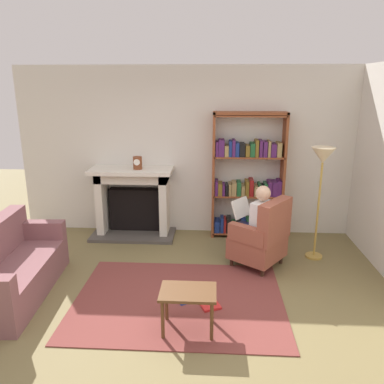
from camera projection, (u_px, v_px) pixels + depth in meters
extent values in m
plane|color=olive|center=(176.00, 315.00, 4.16)|extent=(14.00, 14.00, 0.00)
cube|color=silver|center=(191.00, 152.00, 6.24)|extent=(5.60, 0.10, 2.70)
cube|color=brown|center=(179.00, 299.00, 4.45)|extent=(2.40, 1.80, 0.01)
cube|color=#4C4742|center=(133.00, 235.00, 6.30)|extent=(1.34, 0.64, 0.05)
cube|color=black|center=(135.00, 209.00, 6.41)|extent=(0.82, 0.20, 0.70)
cube|color=silver|center=(103.00, 203.00, 6.29)|extent=(0.12, 0.44, 1.06)
cube|color=silver|center=(164.00, 204.00, 6.23)|extent=(0.12, 0.44, 1.06)
cube|color=silver|center=(132.00, 176.00, 6.14)|extent=(1.14, 0.44, 0.16)
cube|color=silver|center=(131.00, 171.00, 6.05)|extent=(1.30, 0.56, 0.06)
cylinder|color=brown|center=(138.00, 163.00, 5.99)|extent=(0.14, 0.14, 0.20)
cylinder|color=white|center=(137.00, 162.00, 5.92)|extent=(0.10, 0.01, 0.10)
cube|color=brown|center=(213.00, 176.00, 6.12)|extent=(0.04, 0.32, 2.01)
cube|color=brown|center=(283.00, 177.00, 6.05)|extent=(0.04, 0.32, 2.01)
cube|color=brown|center=(250.00, 113.00, 5.82)|extent=(1.13, 0.32, 0.04)
cube|color=brown|center=(246.00, 231.00, 6.34)|extent=(1.09, 0.32, 0.02)
cube|color=navy|center=(217.00, 225.00, 6.33)|extent=(0.09, 0.26, 0.19)
cube|color=navy|center=(222.00, 224.00, 6.32)|extent=(0.05, 0.26, 0.24)
cube|color=maroon|center=(225.00, 224.00, 6.32)|extent=(0.04, 0.26, 0.22)
cube|color=black|center=(229.00, 224.00, 6.31)|extent=(0.07, 0.26, 0.24)
cube|color=#1E592D|center=(234.00, 226.00, 6.32)|extent=(0.08, 0.26, 0.16)
cube|color=black|center=(238.00, 224.00, 6.31)|extent=(0.06, 0.26, 0.23)
cube|color=navy|center=(243.00, 225.00, 6.30)|extent=(0.08, 0.26, 0.21)
cube|color=#1E592D|center=(248.00, 225.00, 6.30)|extent=(0.07, 0.26, 0.23)
cube|color=#4C1E59|center=(252.00, 225.00, 6.29)|extent=(0.06, 0.26, 0.22)
cube|color=#1E592D|center=(257.00, 224.00, 6.29)|extent=(0.08, 0.26, 0.26)
cube|color=navy|center=(262.00, 226.00, 6.29)|extent=(0.07, 0.26, 0.19)
cube|color=#997F4C|center=(267.00, 225.00, 6.28)|extent=(0.06, 0.26, 0.22)
cube|color=maroon|center=(271.00, 226.00, 6.28)|extent=(0.06, 0.26, 0.21)
cube|color=navy|center=(276.00, 227.00, 6.28)|extent=(0.08, 0.26, 0.18)
cube|color=brown|center=(247.00, 195.00, 6.17)|extent=(1.09, 0.32, 0.02)
cube|color=#4C1E59|center=(216.00, 187.00, 6.16)|extent=(0.05, 0.26, 0.23)
cube|color=brown|center=(220.00, 188.00, 6.16)|extent=(0.06, 0.26, 0.19)
cube|color=#4C1E59|center=(224.00, 189.00, 6.16)|extent=(0.04, 0.26, 0.17)
cube|color=black|center=(227.00, 189.00, 6.15)|extent=(0.04, 0.26, 0.17)
cube|color=#997F4C|center=(230.00, 189.00, 6.15)|extent=(0.04, 0.26, 0.18)
cube|color=#997F4C|center=(234.00, 188.00, 6.14)|extent=(0.07, 0.26, 0.21)
cube|color=#1E592D|center=(239.00, 188.00, 6.14)|extent=(0.06, 0.26, 0.22)
cube|color=#997F4C|center=(243.00, 190.00, 6.14)|extent=(0.05, 0.26, 0.16)
cube|color=brown|center=(247.00, 187.00, 6.13)|extent=(0.06, 0.26, 0.24)
cube|color=maroon|center=(251.00, 187.00, 6.12)|extent=(0.06, 0.26, 0.26)
cube|color=#997F4C|center=(255.00, 190.00, 6.13)|extent=(0.06, 0.26, 0.16)
cube|color=#1E592D|center=(259.00, 189.00, 6.12)|extent=(0.04, 0.26, 0.19)
cube|color=black|center=(262.00, 190.00, 6.12)|extent=(0.05, 0.26, 0.16)
cube|color=#1E592D|center=(265.00, 189.00, 6.12)|extent=(0.05, 0.26, 0.20)
cube|color=#4C1E59|center=(269.00, 188.00, 6.11)|extent=(0.06, 0.26, 0.23)
cube|color=#4C1E59|center=(274.00, 188.00, 6.10)|extent=(0.08, 0.26, 0.23)
cube|color=#4C1E59|center=(279.00, 187.00, 6.10)|extent=(0.06, 0.26, 0.25)
cube|color=brown|center=(249.00, 157.00, 6.00)|extent=(1.09, 0.32, 0.02)
cube|color=#4C1E59|center=(217.00, 148.00, 5.98)|extent=(0.04, 0.26, 0.23)
cube|color=#4C1E59|center=(221.00, 147.00, 5.98)|extent=(0.09, 0.26, 0.26)
cube|color=#997F4C|center=(227.00, 150.00, 5.98)|extent=(0.06, 0.26, 0.17)
cube|color=navy|center=(230.00, 148.00, 5.97)|extent=(0.04, 0.26, 0.24)
cube|color=#4C1E59|center=(234.00, 148.00, 5.96)|extent=(0.05, 0.26, 0.25)
cube|color=navy|center=(237.00, 149.00, 5.97)|extent=(0.06, 0.26, 0.21)
cube|color=black|center=(242.00, 149.00, 5.97)|extent=(0.08, 0.26, 0.20)
cube|color=brown|center=(247.00, 150.00, 5.96)|extent=(0.06, 0.26, 0.17)
cube|color=#1E592D|center=(252.00, 149.00, 5.96)|extent=(0.07, 0.26, 0.21)
cube|color=brown|center=(256.00, 148.00, 5.94)|extent=(0.05, 0.26, 0.26)
cube|color=#4C1E59|center=(260.00, 148.00, 5.94)|extent=(0.05, 0.26, 0.25)
cube|color=#4C1E59|center=(265.00, 149.00, 5.94)|extent=(0.06, 0.26, 0.24)
cube|color=#997F4C|center=(269.00, 148.00, 5.94)|extent=(0.04, 0.26, 0.24)
cube|color=#4C1E59|center=(273.00, 150.00, 5.94)|extent=(0.08, 0.26, 0.20)
cube|color=#997F4C|center=(278.00, 149.00, 5.93)|extent=(0.07, 0.26, 0.22)
cube|color=brown|center=(250.00, 116.00, 5.83)|extent=(1.09, 0.32, 0.02)
cylinder|color=#331E14|center=(251.00, 250.00, 5.64)|extent=(0.05, 0.05, 0.12)
cylinder|color=#331E14|center=(232.00, 262.00, 5.26)|extent=(0.05, 0.05, 0.12)
cylinder|color=#331E14|center=(281.00, 259.00, 5.34)|extent=(0.05, 0.05, 0.12)
cylinder|color=#331E14|center=(262.00, 273.00, 4.97)|extent=(0.05, 0.05, 0.12)
cube|color=brown|center=(257.00, 247.00, 5.25)|extent=(0.86, 0.87, 0.30)
cube|color=brown|center=(275.00, 221.00, 4.98)|extent=(0.51, 0.61, 0.55)
cube|color=brown|center=(268.00, 223.00, 5.37)|extent=(0.51, 0.42, 0.22)
cube|color=brown|center=(247.00, 235.00, 4.98)|extent=(0.51, 0.42, 0.22)
cube|color=white|center=(262.00, 220.00, 5.11)|extent=(0.35, 0.38, 0.50)
sphere|color=#D8AD8C|center=(263.00, 193.00, 5.00)|extent=(0.20, 0.20, 0.20)
cube|color=#191E3F|center=(251.00, 229.00, 5.34)|extent=(0.39, 0.33, 0.12)
cube|color=#191E3F|center=(245.00, 232.00, 5.23)|extent=(0.39, 0.33, 0.12)
cylinder|color=#191E3F|center=(239.00, 242.00, 5.53)|extent=(0.10, 0.10, 0.42)
cylinder|color=#191E3F|center=(233.00, 246.00, 5.41)|extent=(0.10, 0.10, 0.42)
cube|color=white|center=(241.00, 208.00, 5.28)|extent=(0.30, 0.35, 0.25)
cube|color=#815255|center=(17.00, 279.00, 4.52)|extent=(0.81, 1.74, 0.40)
cube|color=#815255|center=(38.00, 230.00, 5.17)|extent=(0.71, 0.21, 0.24)
cube|color=brown|center=(188.00, 292.00, 3.79)|extent=(0.56, 0.39, 0.03)
cylinder|color=brown|center=(163.00, 320.00, 3.72)|extent=(0.04, 0.04, 0.42)
cylinder|color=brown|center=(212.00, 322.00, 3.69)|extent=(0.04, 0.04, 0.42)
cylinder|color=brown|center=(167.00, 303.00, 4.02)|extent=(0.04, 0.04, 0.42)
cylinder|color=brown|center=(212.00, 304.00, 3.99)|extent=(0.04, 0.04, 0.42)
cube|color=red|center=(209.00, 304.00, 4.33)|extent=(0.29, 0.33, 0.03)
cube|color=#334CA5|center=(184.00, 298.00, 4.44)|extent=(0.25, 0.27, 0.03)
cylinder|color=#B7933F|center=(314.00, 256.00, 5.55)|extent=(0.24, 0.24, 0.03)
cylinder|color=#B7933F|center=(318.00, 210.00, 5.36)|extent=(0.03, 0.03, 1.36)
cone|color=beige|center=(323.00, 155.00, 5.15)|extent=(0.32, 0.32, 0.22)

